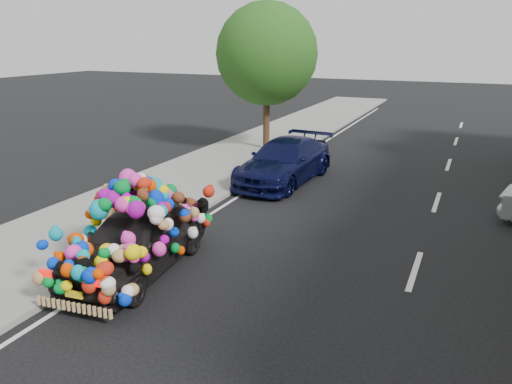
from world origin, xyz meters
TOP-DOWN VIEW (x-y plane):
  - ground at (0.00, 0.00)m, footprint 100.00×100.00m
  - sidewalk at (-4.30, 0.00)m, footprint 4.00×60.00m
  - kerb at (-2.35, 0.00)m, footprint 0.15×60.00m
  - lane_markings at (3.60, 0.00)m, footprint 6.00×50.00m
  - tree_near_sidewalk at (-3.80, 9.50)m, footprint 4.20×4.20m
  - plush_art_car at (-1.69, -2.31)m, footprint 2.38×4.40m
  - navy_sedan at (-1.33, 5.25)m, footprint 2.31×4.98m

SIDE VIEW (x-z plane):
  - ground at x=0.00m, z-range 0.00..0.00m
  - lane_markings at x=3.60m, z-range 0.00..0.01m
  - sidewalk at x=-4.30m, z-range 0.00..0.12m
  - kerb at x=-2.35m, z-range 0.00..0.13m
  - navy_sedan at x=-1.33m, z-range 0.00..1.41m
  - plush_art_car at x=-1.69m, z-range 0.02..2.04m
  - tree_near_sidewalk at x=-3.80m, z-range 0.96..7.09m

